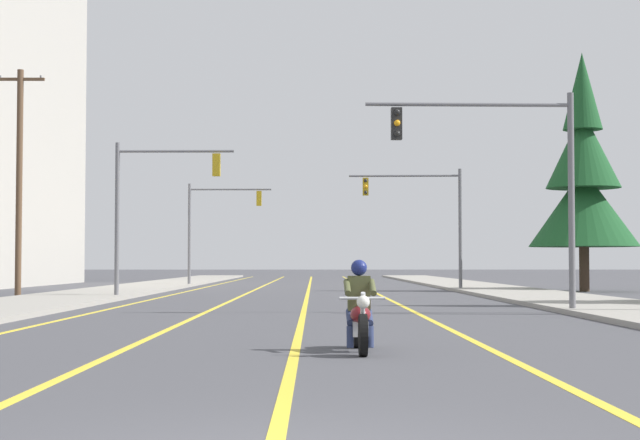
{
  "coord_description": "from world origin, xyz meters",
  "views": [
    {
      "loc": [
        0.18,
        -7.13,
        1.41
      ],
      "look_at": [
        0.36,
        25.13,
        2.78
      ],
      "focal_mm": 56.67,
      "sensor_mm": 36.0,
      "label": 1
    }
  ],
  "objects_px": {
    "traffic_signal_near_left": "(151,195)",
    "utility_pole_left_near": "(19,178)",
    "conifer_tree_right_verge_far": "(583,181)",
    "traffic_signal_mid_left": "(213,218)",
    "motorcycle_with_rider": "(360,315)",
    "traffic_signal_mid_right": "(427,209)",
    "traffic_signal_near_right": "(510,165)"
  },
  "relations": [
    {
      "from": "traffic_signal_mid_left",
      "to": "traffic_signal_mid_right",
      "type": "bearing_deg",
      "value": -39.17
    },
    {
      "from": "motorcycle_with_rider",
      "to": "traffic_signal_mid_left",
      "type": "bearing_deg",
      "value": 98.66
    },
    {
      "from": "conifer_tree_right_verge_far",
      "to": "motorcycle_with_rider",
      "type": "bearing_deg",
      "value": -110.56
    },
    {
      "from": "traffic_signal_near_right",
      "to": "utility_pole_left_near",
      "type": "height_order",
      "value": "utility_pole_left_near"
    },
    {
      "from": "utility_pole_left_near",
      "to": "traffic_signal_near_left",
      "type": "bearing_deg",
      "value": -17.54
    },
    {
      "from": "utility_pole_left_near",
      "to": "conifer_tree_right_verge_far",
      "type": "height_order",
      "value": "conifer_tree_right_verge_far"
    },
    {
      "from": "traffic_signal_near_left",
      "to": "utility_pole_left_near",
      "type": "height_order",
      "value": "utility_pole_left_near"
    },
    {
      "from": "motorcycle_with_rider",
      "to": "traffic_signal_near_left",
      "type": "xyz_separation_m",
      "value": [
        -7.23,
        24.02,
        3.5
      ]
    },
    {
      "from": "traffic_signal_mid_right",
      "to": "traffic_signal_mid_left",
      "type": "distance_m",
      "value": 15.32
    },
    {
      "from": "traffic_signal_mid_left",
      "to": "conifer_tree_right_verge_far",
      "type": "relative_size",
      "value": 0.52
    },
    {
      "from": "traffic_signal_mid_left",
      "to": "conifer_tree_right_verge_far",
      "type": "bearing_deg",
      "value": -30.81
    },
    {
      "from": "traffic_signal_mid_right",
      "to": "traffic_signal_mid_left",
      "type": "xyz_separation_m",
      "value": [
        -11.87,
        9.67,
        -0.04
      ]
    },
    {
      "from": "traffic_signal_near_left",
      "to": "motorcycle_with_rider",
      "type": "bearing_deg",
      "value": -73.25
    },
    {
      "from": "traffic_signal_near_right",
      "to": "utility_pole_left_near",
      "type": "xyz_separation_m",
      "value": [
        -17.79,
        13.74,
        0.78
      ]
    },
    {
      "from": "traffic_signal_mid_left",
      "to": "utility_pole_left_near",
      "type": "xyz_separation_m",
      "value": [
        -6.16,
        -19.08,
        0.83
      ]
    },
    {
      "from": "traffic_signal_mid_right",
      "to": "motorcycle_with_rider",
      "type": "bearing_deg",
      "value": -98.12
    },
    {
      "from": "traffic_signal_mid_left",
      "to": "utility_pole_left_near",
      "type": "height_order",
      "value": "utility_pole_left_near"
    },
    {
      "from": "traffic_signal_near_left",
      "to": "utility_pole_left_near",
      "type": "xyz_separation_m",
      "value": [
        -5.78,
        1.83,
        0.84
      ]
    },
    {
      "from": "traffic_signal_near_left",
      "to": "utility_pole_left_near",
      "type": "bearing_deg",
      "value": 162.46
    },
    {
      "from": "traffic_signal_near_right",
      "to": "traffic_signal_mid_left",
      "type": "xyz_separation_m",
      "value": [
        -11.62,
        32.81,
        -0.05
      ]
    },
    {
      "from": "conifer_tree_right_verge_far",
      "to": "traffic_signal_mid_right",
      "type": "bearing_deg",
      "value": 165.94
    },
    {
      "from": "traffic_signal_near_right",
      "to": "traffic_signal_mid_right",
      "type": "height_order",
      "value": "same"
    },
    {
      "from": "motorcycle_with_rider",
      "to": "traffic_signal_mid_right",
      "type": "distance_m",
      "value": 35.79
    },
    {
      "from": "traffic_signal_near_right",
      "to": "traffic_signal_mid_left",
      "type": "bearing_deg",
      "value": 109.51
    },
    {
      "from": "traffic_signal_mid_left",
      "to": "traffic_signal_near_left",
      "type": "bearing_deg",
      "value": -91.05
    },
    {
      "from": "traffic_signal_near_right",
      "to": "traffic_signal_mid_right",
      "type": "relative_size",
      "value": 1.0
    },
    {
      "from": "motorcycle_with_rider",
      "to": "traffic_signal_near_right",
      "type": "xyz_separation_m",
      "value": [
        4.78,
        12.11,
        3.57
      ]
    },
    {
      "from": "traffic_signal_near_right",
      "to": "utility_pole_left_near",
      "type": "distance_m",
      "value": 22.49
    },
    {
      "from": "traffic_signal_mid_right",
      "to": "utility_pole_left_near",
      "type": "bearing_deg",
      "value": -152.47
    },
    {
      "from": "traffic_signal_near_right",
      "to": "utility_pole_left_near",
      "type": "relative_size",
      "value": 0.65
    },
    {
      "from": "traffic_signal_mid_left",
      "to": "motorcycle_with_rider",
      "type": "bearing_deg",
      "value": -81.34
    },
    {
      "from": "traffic_signal_near_left",
      "to": "conifer_tree_right_verge_far",
      "type": "relative_size",
      "value": 0.52
    }
  ]
}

